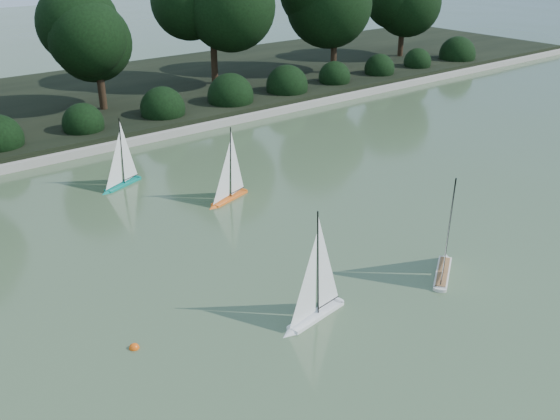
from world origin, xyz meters
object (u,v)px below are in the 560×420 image
(sailboat_white_b, at_px, (445,256))
(sailboat_teal, at_px, (119,176))
(sailboat_white_a, at_px, (312,304))
(race_buoy, at_px, (134,348))
(sailboat_orange, at_px, (226,189))

(sailboat_white_b, distance_m, sailboat_teal, 6.60)
(sailboat_white_a, height_order, race_buoy, sailboat_white_a)
(sailboat_white_a, xyz_separation_m, sailboat_orange, (1.33, 3.99, -0.02))
(sailboat_orange, bearing_deg, sailboat_teal, 124.02)
(sailboat_white_a, height_order, sailboat_teal, sailboat_white_a)
(sailboat_white_a, xyz_separation_m, sailboat_teal, (0.04, 5.90, -0.02))
(sailboat_orange, xyz_separation_m, sailboat_teal, (-1.29, 1.91, -0.01))
(sailboat_teal, bearing_deg, race_buoy, -113.36)
(sailboat_orange, height_order, race_buoy, sailboat_orange)
(sailboat_orange, height_order, sailboat_teal, sailboat_orange)
(sailboat_white_a, height_order, sailboat_orange, sailboat_white_a)
(sailboat_orange, bearing_deg, sailboat_white_b, -75.90)
(race_buoy, bearing_deg, sailboat_white_a, -22.94)
(sailboat_white_b, height_order, sailboat_orange, sailboat_white_b)
(sailboat_white_b, bearing_deg, sailboat_orange, 104.10)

